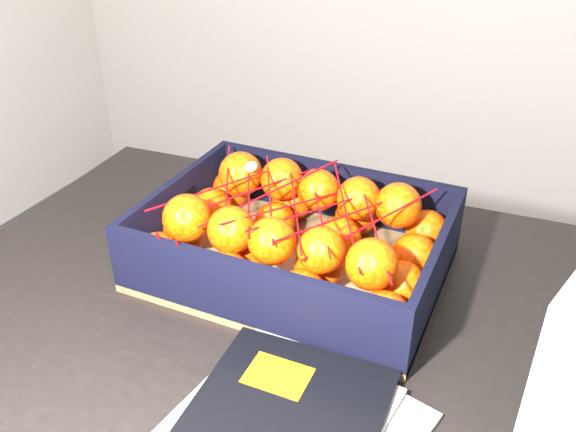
% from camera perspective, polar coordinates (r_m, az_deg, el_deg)
% --- Properties ---
extents(table, '(1.25, 0.87, 0.75)m').
position_cam_1_polar(table, '(0.90, 3.92, -14.94)').
color(table, black).
rests_on(table, ground).
extents(produce_crate, '(0.43, 0.32, 0.11)m').
position_cam_1_polar(produce_crate, '(0.92, 0.78, -3.30)').
color(produce_crate, olive).
rests_on(produce_crate, table).
extents(clementine_heap, '(0.41, 0.30, 0.13)m').
position_cam_1_polar(clementine_heap, '(0.90, 0.76, -1.49)').
color(clementine_heap, '#FF4405').
rests_on(clementine_heap, produce_crate).
extents(mesh_net, '(0.36, 0.28, 0.10)m').
position_cam_1_polar(mesh_net, '(0.87, 0.02, 0.97)').
color(mesh_net, '#C2070F').
rests_on(mesh_net, clementine_heap).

